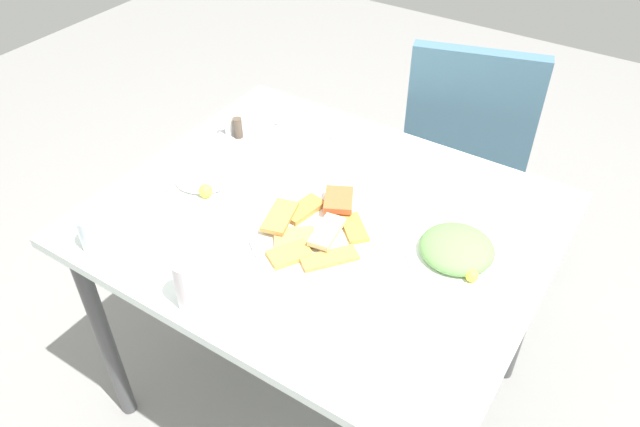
{
  "coord_description": "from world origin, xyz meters",
  "views": [
    {
      "loc": [
        0.61,
        -0.95,
        1.69
      ],
      "look_at": [
        0.01,
        -0.03,
        0.76
      ],
      "focal_mm": 34.13,
      "sensor_mm": 36.0,
      "label": 1
    }
  ],
  "objects": [
    {
      "name": "pide_platter",
      "position": [
        0.02,
        -0.07,
        0.75
      ],
      "size": [
        0.31,
        0.31,
        0.05
      ],
      "color": "white",
      "rests_on": "dining_table"
    },
    {
      "name": "paper_napkin",
      "position": [
        -0.25,
        0.28,
        0.73
      ],
      "size": [
        0.18,
        0.18,
        0.0
      ],
      "primitive_type": "cube",
      "rotation": [
        0.0,
        0.0,
        -0.39
      ],
      "color": "white",
      "rests_on": "dining_table"
    },
    {
      "name": "salad_plate_rice",
      "position": [
        0.33,
        0.04,
        0.75
      ],
      "size": [
        0.22,
        0.22,
        0.06
      ],
      "color": "white",
      "rests_on": "dining_table"
    },
    {
      "name": "spoon",
      "position": [
        -0.25,
        0.29,
        0.74
      ],
      "size": [
        0.19,
        0.05,
        0.0
      ],
      "primitive_type": "cube",
      "rotation": [
        0.0,
        0.0,
        0.14
      ],
      "color": "silver",
      "rests_on": "paper_napkin"
    },
    {
      "name": "condiment_caddy",
      "position": [
        -0.4,
        0.15,
        0.76
      ],
      "size": [
        0.09,
        0.09,
        0.09
      ],
      "color": "#B2B2B7",
      "rests_on": "dining_table"
    },
    {
      "name": "soda_can",
      "position": [
        -0.07,
        -0.38,
        0.79
      ],
      "size": [
        0.08,
        0.08,
        0.12
      ],
      "primitive_type": "cylinder",
      "rotation": [
        0.0,
        0.0,
        2.95
      ],
      "color": "silver",
      "rests_on": "dining_table"
    },
    {
      "name": "dining_chair",
      "position": [
        0.08,
        0.79,
        0.52
      ],
      "size": [
        0.52,
        0.52,
        0.92
      ],
      "color": "#42677D",
      "rests_on": "ground_plane"
    },
    {
      "name": "ground_plane",
      "position": [
        0.0,
        0.0,
        0.0
      ],
      "size": [
        6.0,
        6.0,
        0.0
      ],
      "primitive_type": "plane",
      "color": "gray"
    },
    {
      "name": "dining_table",
      "position": [
        0.0,
        0.0,
        0.65
      ],
      "size": [
        1.06,
        0.88,
        0.73
      ],
      "color": "white",
      "rests_on": "ground_plane"
    },
    {
      "name": "drinking_glass",
      "position": [
        -0.37,
        -0.37,
        0.78
      ],
      "size": [
        0.06,
        0.06,
        0.09
      ],
      "primitive_type": "cylinder",
      "color": "silver",
      "rests_on": "dining_table"
    },
    {
      "name": "salad_plate_greens",
      "position": [
        -0.32,
        -0.04,
        0.75
      ],
      "size": [
        0.22,
        0.22,
        0.05
      ],
      "color": "white",
      "rests_on": "dining_table"
    },
    {
      "name": "fork",
      "position": [
        -0.25,
        0.26,
        0.74
      ],
      "size": [
        0.18,
        0.05,
        0.0
      ],
      "primitive_type": "cube",
      "rotation": [
        0.0,
        0.0,
        0.21
      ],
      "color": "silver",
      "rests_on": "paper_napkin"
    }
  ]
}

